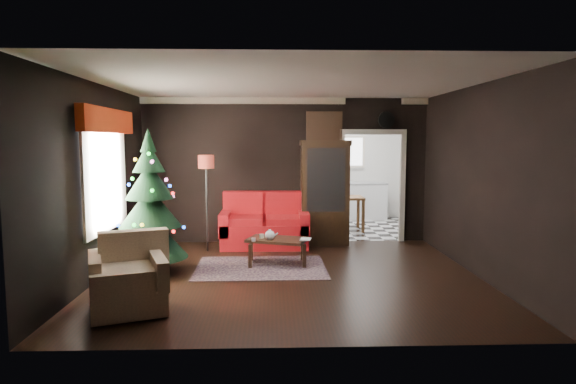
{
  "coord_description": "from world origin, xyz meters",
  "views": [
    {
      "loc": [
        -0.26,
        -7.03,
        1.98
      ],
      "look_at": [
        0.0,
        0.9,
        1.15
      ],
      "focal_mm": 30.6,
      "sensor_mm": 36.0,
      "label": 1
    }
  ],
  "objects_px": {
    "loveseat": "(265,220)",
    "kitchen_table": "(347,213)",
    "armchair": "(127,273)",
    "teapot": "(270,235)",
    "christmas_tree": "(150,204)",
    "coffee_table": "(277,251)",
    "curio_cabinet": "(325,195)",
    "wall_clock": "(386,120)",
    "floor_lamp": "(207,205)"
  },
  "relations": [
    {
      "from": "floor_lamp",
      "to": "wall_clock",
      "type": "height_order",
      "value": "wall_clock"
    },
    {
      "from": "coffee_table",
      "to": "teapot",
      "type": "bearing_deg",
      "value": -128.43
    },
    {
      "from": "floor_lamp",
      "to": "christmas_tree",
      "type": "bearing_deg",
      "value": -114.39
    },
    {
      "from": "armchair",
      "to": "wall_clock",
      "type": "height_order",
      "value": "wall_clock"
    },
    {
      "from": "christmas_tree",
      "to": "kitchen_table",
      "type": "bearing_deg",
      "value": 44.62
    },
    {
      "from": "wall_clock",
      "to": "floor_lamp",
      "type": "bearing_deg",
      "value": -167.53
    },
    {
      "from": "loveseat",
      "to": "wall_clock",
      "type": "bearing_deg",
      "value": 9.66
    },
    {
      "from": "curio_cabinet",
      "to": "teapot",
      "type": "bearing_deg",
      "value": -121.37
    },
    {
      "from": "christmas_tree",
      "to": "kitchen_table",
      "type": "xyz_separation_m",
      "value": [
        3.48,
        3.43,
        -0.68
      ]
    },
    {
      "from": "christmas_tree",
      "to": "coffee_table",
      "type": "distance_m",
      "value": 2.11
    },
    {
      "from": "armchair",
      "to": "teapot",
      "type": "height_order",
      "value": "armchair"
    },
    {
      "from": "floor_lamp",
      "to": "kitchen_table",
      "type": "xyz_separation_m",
      "value": [
        2.83,
        2.0,
        -0.45
      ]
    },
    {
      "from": "loveseat",
      "to": "teapot",
      "type": "height_order",
      "value": "loveseat"
    },
    {
      "from": "loveseat",
      "to": "kitchen_table",
      "type": "xyz_separation_m",
      "value": [
        1.8,
        1.65,
        -0.12
      ]
    },
    {
      "from": "armchair",
      "to": "kitchen_table",
      "type": "distance_m",
      "value": 6.13
    },
    {
      "from": "christmas_tree",
      "to": "wall_clock",
      "type": "relative_size",
      "value": 6.5
    },
    {
      "from": "curio_cabinet",
      "to": "coffee_table",
      "type": "xyz_separation_m",
      "value": [
        -0.93,
        -1.57,
        -0.73
      ]
    },
    {
      "from": "floor_lamp",
      "to": "teapot",
      "type": "bearing_deg",
      "value": -45.52
    },
    {
      "from": "teapot",
      "to": "wall_clock",
      "type": "height_order",
      "value": "wall_clock"
    },
    {
      "from": "coffee_table",
      "to": "kitchen_table",
      "type": "height_order",
      "value": "kitchen_table"
    },
    {
      "from": "curio_cabinet",
      "to": "kitchen_table",
      "type": "xyz_separation_m",
      "value": [
        0.65,
        1.43,
        -0.57
      ]
    },
    {
      "from": "wall_clock",
      "to": "kitchen_table",
      "type": "height_order",
      "value": "wall_clock"
    },
    {
      "from": "armchair",
      "to": "teapot",
      "type": "relative_size",
      "value": 4.94
    },
    {
      "from": "curio_cabinet",
      "to": "kitchen_table",
      "type": "height_order",
      "value": "curio_cabinet"
    },
    {
      "from": "armchair",
      "to": "teapot",
      "type": "xyz_separation_m",
      "value": [
        1.64,
        2.0,
        0.05
      ]
    },
    {
      "from": "floor_lamp",
      "to": "curio_cabinet",
      "type": "bearing_deg",
      "value": 14.6
    },
    {
      "from": "loveseat",
      "to": "armchair",
      "type": "height_order",
      "value": "loveseat"
    },
    {
      "from": "curio_cabinet",
      "to": "wall_clock",
      "type": "relative_size",
      "value": 5.94
    },
    {
      "from": "loveseat",
      "to": "curio_cabinet",
      "type": "distance_m",
      "value": 1.25
    },
    {
      "from": "kitchen_table",
      "to": "teapot",
      "type": "bearing_deg",
      "value": -118.33
    },
    {
      "from": "curio_cabinet",
      "to": "wall_clock",
      "type": "distance_m",
      "value": 1.88
    },
    {
      "from": "curio_cabinet",
      "to": "christmas_tree",
      "type": "xyz_separation_m",
      "value": [
        -2.83,
        -2.0,
        0.1
      ]
    },
    {
      "from": "coffee_table",
      "to": "loveseat",
      "type": "bearing_deg",
      "value": 99.15
    },
    {
      "from": "kitchen_table",
      "to": "armchair",
      "type": "bearing_deg",
      "value": -123.01
    },
    {
      "from": "loveseat",
      "to": "curio_cabinet",
      "type": "xyz_separation_m",
      "value": [
        1.15,
        0.22,
        0.45
      ]
    },
    {
      "from": "curio_cabinet",
      "to": "floor_lamp",
      "type": "relative_size",
      "value": 1.06
    },
    {
      "from": "curio_cabinet",
      "to": "teapot",
      "type": "xyz_separation_m",
      "value": [
        -1.05,
        -1.72,
        -0.44
      ]
    },
    {
      "from": "curio_cabinet",
      "to": "teapot",
      "type": "relative_size",
      "value": 10.67
    },
    {
      "from": "floor_lamp",
      "to": "teapot",
      "type": "relative_size",
      "value": 10.1
    },
    {
      "from": "floor_lamp",
      "to": "teapot",
      "type": "xyz_separation_m",
      "value": [
        1.13,
        -1.15,
        -0.32
      ]
    },
    {
      "from": "loveseat",
      "to": "armchair",
      "type": "xyz_separation_m",
      "value": [
        -1.54,
        -3.49,
        -0.04
      ]
    },
    {
      "from": "curio_cabinet",
      "to": "teapot",
      "type": "height_order",
      "value": "curio_cabinet"
    },
    {
      "from": "armchair",
      "to": "kitchen_table",
      "type": "bearing_deg",
      "value": 36.67
    },
    {
      "from": "christmas_tree",
      "to": "wall_clock",
      "type": "bearing_deg",
      "value": 28.45
    },
    {
      "from": "floor_lamp",
      "to": "kitchen_table",
      "type": "distance_m",
      "value": 3.49
    },
    {
      "from": "coffee_table",
      "to": "armchair",
      "type": "bearing_deg",
      "value": -129.41
    },
    {
      "from": "armchair",
      "to": "kitchen_table",
      "type": "xyz_separation_m",
      "value": [
        3.34,
        5.14,
        -0.09
      ]
    },
    {
      "from": "armchair",
      "to": "wall_clock",
      "type": "xyz_separation_m",
      "value": [
        3.89,
        3.89,
        1.92
      ]
    },
    {
      "from": "wall_clock",
      "to": "curio_cabinet",
      "type": "bearing_deg",
      "value": -171.47
    },
    {
      "from": "floor_lamp",
      "to": "wall_clock",
      "type": "distance_m",
      "value": 3.79
    }
  ]
}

